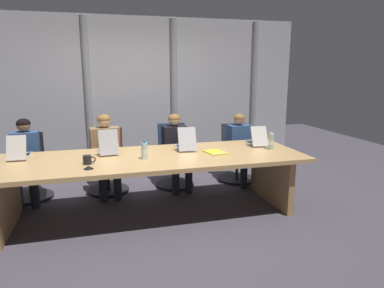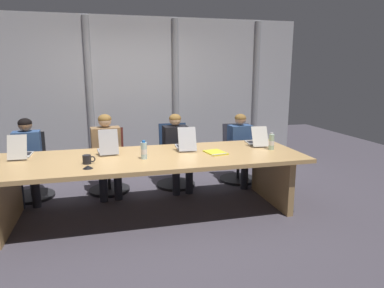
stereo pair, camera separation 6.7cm
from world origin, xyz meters
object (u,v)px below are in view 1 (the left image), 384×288
(laptop_left_end, at_px, (20,153))
(person_center, at_px, (176,148))
(water_bottle_secondary, at_px, (271,142))
(spiral_notepad, at_px, (216,152))
(office_chair_left_mid, at_px, (108,168))
(conference_mic_left_side, at_px, (89,167))
(office_chair_left_end, at_px, (29,175))
(person_left_end, at_px, (26,156))
(coffee_mug_near, at_px, (88,160))
(office_chair_right_mid, at_px, (236,159))
(person_right_mid, at_px, (241,145))
(laptop_right_mid, at_px, (256,141))
(laptop_center, at_px, (185,144))
(person_left_mid, at_px, (106,150))
(laptop_left_mid, at_px, (108,149))
(water_bottle_primary, at_px, (144,151))
(office_chair_center, at_px, (174,163))

(laptop_left_end, relative_size, person_center, 0.38)
(water_bottle_secondary, distance_m, spiral_notepad, 0.78)
(office_chair_left_mid, relative_size, conference_mic_left_side, 8.46)
(office_chair_left_end, distance_m, person_left_end, 0.34)
(office_chair_left_mid, xyz_separation_m, coffee_mug_near, (-0.24, -1.20, 0.45))
(office_chair_right_mid, bearing_deg, person_right_mid, 10.76)
(laptop_right_mid, bearing_deg, spiral_notepad, 122.84)
(laptop_center, xyz_separation_m, coffee_mug_near, (-1.25, -0.46, -0.01))
(laptop_left_end, height_order, person_left_mid, person_left_mid)
(person_left_mid, bearing_deg, laptop_left_mid, -3.99)
(person_left_end, bearing_deg, office_chair_left_mid, 94.69)
(office_chair_left_mid, distance_m, person_left_mid, 0.35)
(laptop_left_mid, bearing_deg, coffee_mug_near, 148.39)
(office_chair_left_end, distance_m, water_bottle_primary, 1.94)
(laptop_right_mid, distance_m, person_left_mid, 2.15)
(laptop_left_mid, bearing_deg, person_left_mid, -3.91)
(laptop_left_end, height_order, spiral_notepad, laptop_left_end)
(office_chair_left_mid, distance_m, water_bottle_secondary, 2.42)
(person_left_end, bearing_deg, office_chair_left_end, 179.05)
(laptop_right_mid, height_order, water_bottle_primary, laptop_right_mid)
(laptop_center, relative_size, person_left_end, 0.43)
(laptop_left_end, distance_m, office_chair_right_mid, 3.21)
(laptop_center, distance_m, conference_mic_left_side, 1.41)
(office_chair_left_mid, xyz_separation_m, office_chair_right_mid, (2.07, -0.00, -0.00))
(office_chair_right_mid, xyz_separation_m, person_left_end, (-3.14, -0.16, 0.30))
(laptop_right_mid, distance_m, water_bottle_primary, 1.69)
(laptop_right_mid, bearing_deg, laptop_center, 97.47)
(water_bottle_primary, relative_size, water_bottle_secondary, 0.98)
(laptop_right_mid, distance_m, person_right_mid, 0.59)
(office_chair_right_mid, bearing_deg, water_bottle_primary, -47.96)
(person_right_mid, height_order, water_bottle_primary, person_right_mid)
(person_left_mid, distance_m, conference_mic_left_side, 1.27)
(office_chair_left_end, bearing_deg, person_right_mid, 80.33)
(conference_mic_left_side, bearing_deg, person_left_end, 124.22)
(laptop_left_mid, distance_m, person_right_mid, 2.17)
(laptop_left_mid, height_order, person_right_mid, person_right_mid)
(office_chair_center, bearing_deg, laptop_left_mid, -54.11)
(laptop_center, bearing_deg, water_bottle_primary, 128.37)
(office_chair_center, height_order, water_bottle_secondary, water_bottle_secondary)
(office_chair_left_mid, height_order, water_bottle_secondary, water_bottle_secondary)
(laptop_center, height_order, coffee_mug_near, laptop_center)
(laptop_left_mid, height_order, person_center, person_center)
(office_chair_left_end, bearing_deg, person_center, 78.94)
(laptop_center, xyz_separation_m, office_chair_left_mid, (-1.01, 0.74, -0.46))
(person_left_end, bearing_deg, office_chair_center, 90.65)
(laptop_right_mid, bearing_deg, water_bottle_secondary, -164.03)
(laptop_center, height_order, office_chair_center, laptop_center)
(laptop_center, relative_size, laptop_right_mid, 1.03)
(office_chair_center, bearing_deg, office_chair_left_mid, -89.59)
(person_left_mid, distance_m, water_bottle_secondary, 2.32)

